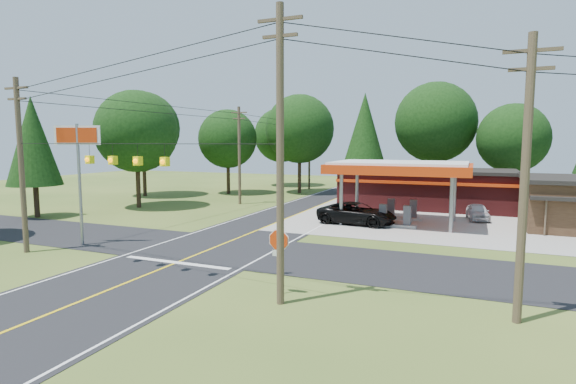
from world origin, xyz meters
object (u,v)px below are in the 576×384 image
at_px(suv_car, 357,213).
at_px(sedan_car, 478,212).
at_px(big_stop_sign, 78,154).
at_px(octagonal_stop_sign, 279,245).
at_px(gas_canopy, 400,169).

distance_m(suv_car, sedan_car, 10.46).
height_order(big_stop_sign, octagonal_stop_sign, big_stop_sign).
bearing_deg(sedan_car, big_stop_sign, -148.22).
height_order(suv_car, sedan_car, suv_car).
relative_size(gas_canopy, big_stop_sign, 1.41).
bearing_deg(big_stop_sign, octagonal_stop_sign, -13.73).
bearing_deg(gas_canopy, sedan_car, 34.60).
distance_m(big_stop_sign, octagonal_stop_sign, 15.84).
xyz_separation_m(sedan_car, big_stop_sign, (-22.80, -19.35, 4.99)).
relative_size(sedan_car, big_stop_sign, 0.51).
relative_size(gas_canopy, suv_car, 1.74).
distance_m(gas_canopy, suv_car, 4.84).
bearing_deg(sedan_car, octagonal_stop_sign, -117.26).
relative_size(gas_canopy, octagonal_stop_sign, 3.79).
xyz_separation_m(sedan_car, octagonal_stop_sign, (-7.80, -23.01, 1.45)).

